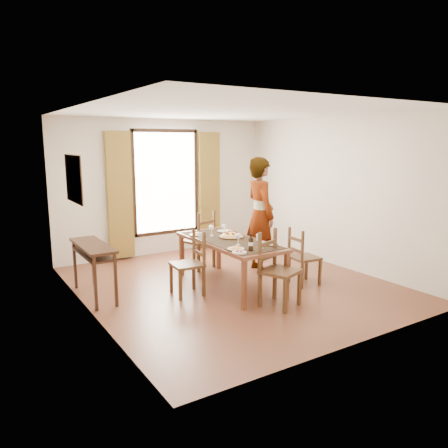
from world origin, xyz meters
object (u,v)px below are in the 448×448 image
console_table (93,252)px  man (260,215)px  dining_table (230,244)px  pasta_platter (231,234)px

console_table → man: size_ratio=0.60×
dining_table → pasta_platter: size_ratio=4.97×
dining_table → pasta_platter: (0.11, 0.12, 0.11)m
console_table → pasta_platter: 2.12m
console_table → dining_table: size_ratio=0.60×
console_table → dining_table: bearing=-18.5°
console_table → pasta_platter: size_ratio=3.00×
dining_table → pasta_platter: 0.20m
dining_table → man: man is taller
man → pasta_platter: bearing=122.9°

